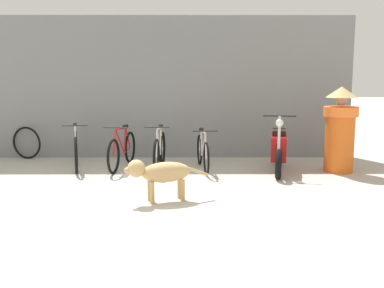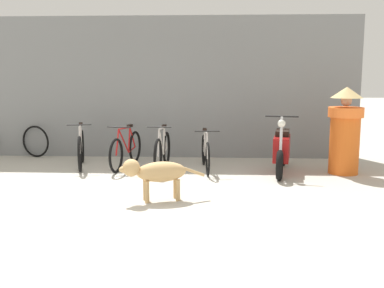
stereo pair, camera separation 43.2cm
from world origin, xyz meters
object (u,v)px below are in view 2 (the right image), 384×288
(bicycle_1, at_px, (126,150))
(person_in_robes, at_px, (345,130))
(spare_tire_left, at_px, (36,141))
(bicycle_2, at_px, (162,151))
(bicycle_3, at_px, (206,153))
(bicycle_0, at_px, (81,149))
(stray_dog, at_px, (156,172))
(motorcycle, at_px, (282,150))

(bicycle_1, relative_size, person_in_robes, 1.07)
(person_in_robes, relative_size, spare_tire_left, 2.27)
(bicycle_2, relative_size, bicycle_3, 1.00)
(bicycle_0, xyz_separation_m, stray_dog, (1.80, -2.34, 0.06))
(bicycle_1, bearing_deg, bicycle_2, 84.16)
(bicycle_2, xyz_separation_m, person_in_robes, (3.40, -0.15, 0.46))
(motorcycle, xyz_separation_m, person_in_robes, (1.15, 0.02, 0.39))
(bicycle_3, xyz_separation_m, stray_dog, (-0.67, -2.18, 0.09))
(bicycle_2, bearing_deg, motorcycle, 89.11)
(bicycle_2, bearing_deg, bicycle_3, 94.81)
(bicycle_3, distance_m, person_in_robes, 2.62)
(person_in_robes, bearing_deg, motorcycle, 10.50)
(bicycle_2, relative_size, person_in_robes, 1.02)
(stray_dog, bearing_deg, spare_tire_left, -64.49)
(stray_dog, xyz_separation_m, person_in_robes, (3.24, 2.01, 0.39))
(motorcycle, height_order, stray_dog, motorcycle)
(bicycle_0, relative_size, bicycle_1, 0.95)
(stray_dog, distance_m, person_in_robes, 3.83)
(bicycle_0, height_order, motorcycle, motorcycle)
(bicycle_3, distance_m, motorcycle, 1.44)
(spare_tire_left, bearing_deg, bicycle_0, -37.02)
(bicycle_1, height_order, person_in_robes, person_in_robes)
(person_in_robes, bearing_deg, bicycle_0, 5.89)
(motorcycle, bearing_deg, bicycle_2, -83.15)
(bicycle_0, distance_m, motorcycle, 3.91)
(motorcycle, relative_size, spare_tire_left, 2.52)
(bicycle_3, bearing_deg, bicycle_2, -94.08)
(spare_tire_left, bearing_deg, motorcycle, -14.50)
(motorcycle, xyz_separation_m, stray_dog, (-2.10, -1.99, -0.00))
(bicycle_2, distance_m, bicycle_3, 0.83)
(bicycle_3, bearing_deg, motorcycle, 76.92)
(bicycle_3, height_order, spare_tire_left, bicycle_3)
(bicycle_3, bearing_deg, stray_dog, -22.85)
(motorcycle, bearing_deg, person_in_robes, 101.79)
(person_in_robes, bearing_deg, bicycle_2, 7.23)
(bicycle_2, bearing_deg, person_in_robes, 90.77)
(bicycle_0, bearing_deg, bicycle_2, 69.44)
(bicycle_2, height_order, motorcycle, motorcycle)
(motorcycle, distance_m, spare_tire_left, 5.39)
(bicycle_2, bearing_deg, bicycle_1, -101.67)
(bicycle_2, xyz_separation_m, stray_dog, (0.15, -2.15, 0.07))
(spare_tire_left, bearing_deg, bicycle_1, -23.95)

